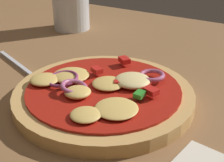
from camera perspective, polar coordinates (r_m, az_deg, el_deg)
dining_table at (r=0.41m, az=-10.37°, el=-6.04°), size 1.27×0.93×0.03m
pizza at (r=0.40m, az=-1.63°, el=-2.26°), size 0.22×0.22×0.03m
fork at (r=0.49m, az=-15.05°, el=1.68°), size 0.18×0.07×0.01m
beer_glass at (r=0.68m, az=-7.41°, el=13.74°), size 0.08×0.08×0.12m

